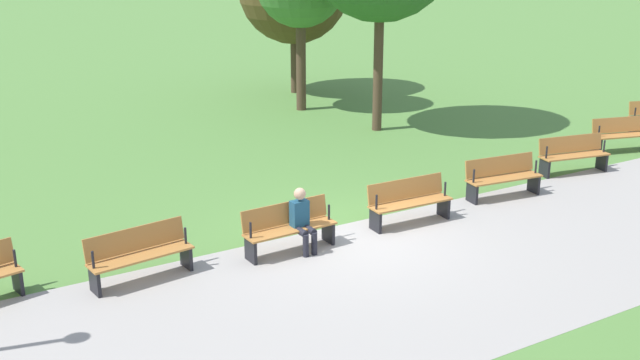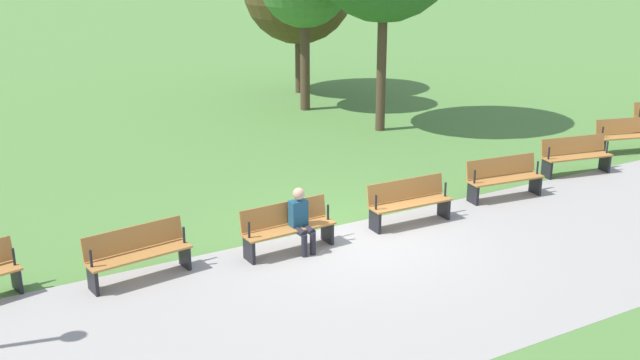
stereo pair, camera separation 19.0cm
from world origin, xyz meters
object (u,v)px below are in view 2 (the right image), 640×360
object	(u,v)px
bench_4	(504,177)
bench_6	(287,226)
bench_2	(628,135)
person_seated	(301,218)
bench_3	(576,155)
bench_5	(409,201)
bench_7	(138,252)

from	to	relation	value
bench_4	bench_6	world-z (taller)	same
bench_2	person_seated	xyz separation A→B (m)	(10.60, 1.43, 0.16)
bench_2	bench_4	xyz separation A→B (m)	(5.35, 1.08, 0.00)
bench_2	person_seated	world-z (taller)	person_seated
bench_3	bench_2	bearing A→B (deg)	-154.96
bench_4	person_seated	size ratio (longest dim) A/B	1.51
bench_4	bench_5	size ratio (longest dim) A/B	1.01
bench_4	bench_6	size ratio (longest dim) A/B	1.01
bench_3	bench_7	bearing A→B (deg)	13.68
bench_3	bench_4	size ratio (longest dim) A/B	1.01
person_seated	bench_2	bearing A→B (deg)	-174.62
person_seated	bench_4	bearing A→B (deg)	-178.45
bench_2	person_seated	bearing A→B (deg)	23.63
bench_3	bench_5	bearing A→B (deg)	18.22
bench_2	bench_7	xyz separation A→B (m)	(13.53, 1.08, 0.00)
bench_7	person_seated	bearing A→B (deg)	166.33
bench_5	bench_4	bearing A→B (deg)	-173.18
bench_3	bench_6	bearing A→B (deg)	15.95
bench_7	bench_4	bearing A→B (deg)	173.16
bench_2	bench_5	xyz separation A→B (m)	(8.08, 1.29, 0.00)
bench_5	person_seated	bearing A→B (deg)	5.34
bench_6	bench_3	bearing A→B (deg)	-177.74
bench_2	bench_5	world-z (taller)	same
bench_4	bench_2	bearing A→B (deg)	-161.80
bench_7	person_seated	distance (m)	2.96
bench_2	bench_3	world-z (taller)	same
bench_7	bench_6	bearing A→B (deg)	168.61
bench_5	person_seated	world-z (taller)	person_seated
bench_3	bench_6	world-z (taller)	same
bench_3	person_seated	xyz separation A→B (m)	(7.94, 0.78, 0.16)
bench_3	bench_6	size ratio (longest dim) A/B	1.02
bench_2	bench_7	distance (m)	13.58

